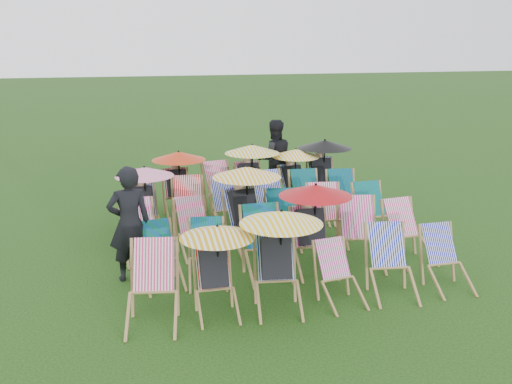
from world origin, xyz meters
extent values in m
plane|color=black|center=(0.00, 0.00, 0.00)|extent=(100.00, 100.00, 0.00)
cube|color=#D32A68|center=(-2.06, -1.96, 0.69)|extent=(0.58, 0.47, 0.62)
cube|color=red|center=(-1.29, -1.97, 0.57)|extent=(0.43, 0.32, 0.51)
cube|color=black|center=(-1.29, -2.01, 0.57)|extent=(0.36, 0.37, 0.53)
sphere|color=tan|center=(-1.29, -1.92, 0.85)|extent=(0.19, 0.19, 0.19)
cylinder|color=black|center=(-1.24, -2.05, 0.80)|extent=(0.03, 0.03, 0.62)
cone|color=#DA990B|center=(-1.24, -2.05, 1.09)|extent=(0.98, 0.98, 0.15)
cube|color=#072B94|center=(-0.44, -1.99, 0.64)|extent=(0.53, 0.42, 0.57)
cube|color=black|center=(-0.45, -2.03, 0.64)|extent=(0.46, 0.47, 0.60)
sphere|color=tan|center=(-0.43, -1.93, 0.96)|extent=(0.21, 0.21, 0.21)
cylinder|color=black|center=(-0.39, -2.08, 0.91)|extent=(0.03, 0.03, 0.70)
cone|color=yellow|center=(-0.39, -2.08, 1.23)|extent=(1.11, 1.11, 0.17)
cube|color=#CA288D|center=(0.37, -2.04, 0.56)|extent=(0.46, 0.36, 0.50)
cube|color=#060F8F|center=(1.23, -1.96, 0.65)|extent=(0.54, 0.43, 0.59)
cube|color=#0808A8|center=(2.07, -1.97, 0.60)|extent=(0.45, 0.33, 0.54)
cube|color=#096620|center=(-1.93, -0.81, 0.61)|extent=(0.50, 0.40, 0.55)
cube|color=#0A7141|center=(-1.19, -0.88, 0.61)|extent=(0.50, 0.40, 0.55)
cube|color=#096335|center=(-0.32, -0.84, 0.70)|extent=(0.53, 0.39, 0.63)
cube|color=#CC2877|center=(0.44, -0.89, 0.65)|extent=(0.52, 0.39, 0.59)
cube|color=black|center=(0.44, -0.94, 0.65)|extent=(0.44, 0.45, 0.62)
sphere|color=tan|center=(0.44, -0.83, 0.98)|extent=(0.22, 0.22, 0.22)
cylinder|color=black|center=(0.50, -0.98, 0.92)|extent=(0.03, 0.03, 0.72)
cone|color=#A9090E|center=(0.50, -0.98, 1.25)|extent=(1.13, 1.13, 0.17)
cube|color=#D62A89|center=(1.29, -0.82, 0.71)|extent=(0.60, 0.49, 0.64)
cube|color=#D52A7A|center=(2.05, -0.84, 0.65)|extent=(0.53, 0.41, 0.59)
cube|color=#E42D96|center=(-2.13, 0.32, 0.64)|extent=(0.52, 0.40, 0.58)
cube|color=#E02C70|center=(-1.24, 0.30, 0.62)|extent=(0.51, 0.40, 0.56)
cube|color=#0814AF|center=(-0.36, 0.37, 0.68)|extent=(0.57, 0.46, 0.61)
cube|color=black|center=(-0.35, 0.32, 0.68)|extent=(0.50, 0.51, 0.64)
sphere|color=tan|center=(-0.37, 0.42, 1.02)|extent=(0.22, 0.22, 0.22)
cylinder|color=black|center=(-0.28, 0.29, 0.96)|extent=(0.03, 0.03, 0.75)
cone|color=#F9A80D|center=(-0.28, 0.29, 1.30)|extent=(1.18, 1.18, 0.18)
cube|color=#0A6E3B|center=(0.35, 0.32, 0.64)|extent=(0.54, 0.43, 0.58)
cube|color=#D12969|center=(1.14, 0.28, 0.69)|extent=(0.57, 0.46, 0.62)
cube|color=#0B7631|center=(2.02, 0.26, 0.67)|extent=(0.53, 0.40, 0.60)
cube|color=#082DAE|center=(-1.99, 1.42, 0.61)|extent=(0.48, 0.36, 0.55)
cube|color=black|center=(-1.99, 1.37, 0.61)|extent=(0.40, 0.41, 0.58)
sphere|color=tan|center=(-1.99, 1.47, 0.91)|extent=(0.20, 0.20, 0.20)
cylinder|color=black|center=(-1.93, 1.33, 0.87)|extent=(0.03, 0.03, 0.67)
cone|color=pink|center=(-1.93, 1.33, 1.17)|extent=(1.06, 1.06, 0.16)
cube|color=red|center=(-1.13, 1.49, 0.68)|extent=(0.55, 0.42, 0.61)
cube|color=#071091|center=(-0.44, 1.40, 0.62)|extent=(0.50, 0.39, 0.56)
cube|color=#071299|center=(0.41, 1.40, 0.71)|extent=(0.56, 0.43, 0.63)
cube|color=#096523|center=(1.20, 1.48, 0.68)|extent=(0.51, 0.38, 0.61)
cube|color=#0A6A35|center=(1.96, 1.42, 0.66)|extent=(0.54, 0.43, 0.59)
cube|color=#E62E8D|center=(-1.99, 2.57, 0.65)|extent=(0.51, 0.38, 0.58)
cube|color=red|center=(-1.23, 2.54, 0.63)|extent=(0.49, 0.37, 0.57)
cube|color=black|center=(-1.23, 2.49, 0.63)|extent=(0.42, 0.43, 0.59)
sphere|color=tan|center=(-1.23, 2.59, 0.94)|extent=(0.21, 0.21, 0.21)
cylinder|color=black|center=(-1.17, 2.46, 0.89)|extent=(0.03, 0.03, 0.69)
cone|color=red|center=(-1.17, 2.46, 1.21)|extent=(1.09, 1.09, 0.17)
cube|color=#EB2F7B|center=(-0.35, 2.59, 0.70)|extent=(0.59, 0.48, 0.62)
cube|color=#ED2FA2|center=(0.31, 2.57, 0.66)|extent=(0.50, 0.37, 0.60)
cube|color=black|center=(0.31, 2.52, 0.66)|extent=(0.42, 0.43, 0.62)
sphere|color=tan|center=(0.31, 2.62, 0.99)|extent=(0.22, 0.22, 0.22)
cylinder|color=black|center=(0.37, 2.47, 0.94)|extent=(0.03, 0.03, 0.73)
cone|color=#DEB60B|center=(0.37, 2.47, 1.27)|extent=(1.15, 1.15, 0.18)
cube|color=#0725A3|center=(1.25, 2.51, 0.60)|extent=(0.50, 0.41, 0.54)
cube|color=black|center=(1.26, 2.47, 0.60)|extent=(0.44, 0.45, 0.56)
sphere|color=tan|center=(1.25, 2.56, 0.89)|extent=(0.20, 0.20, 0.20)
cylinder|color=black|center=(1.32, 2.44, 0.85)|extent=(0.03, 0.03, 0.66)
cone|color=#FFB70D|center=(1.32, 2.44, 1.15)|extent=(1.04, 1.04, 0.16)
cube|color=#072292|center=(1.96, 2.63, 0.67)|extent=(0.57, 0.46, 0.61)
cube|color=black|center=(1.95, 2.58, 0.67)|extent=(0.50, 0.51, 0.63)
sphere|color=tan|center=(1.97, 2.68, 1.01)|extent=(0.22, 0.22, 0.22)
cylinder|color=black|center=(2.01, 2.52, 0.95)|extent=(0.03, 0.03, 0.74)
cone|color=black|center=(2.01, 2.52, 1.29)|extent=(1.17, 1.17, 0.18)
imported|color=black|center=(-2.30, -0.73, 0.87)|extent=(0.67, 0.48, 1.73)
imported|color=black|center=(1.05, 3.14, 0.89)|extent=(0.89, 0.70, 1.78)
camera|label=1|loc=(-2.51, -8.89, 3.47)|focal=40.00mm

